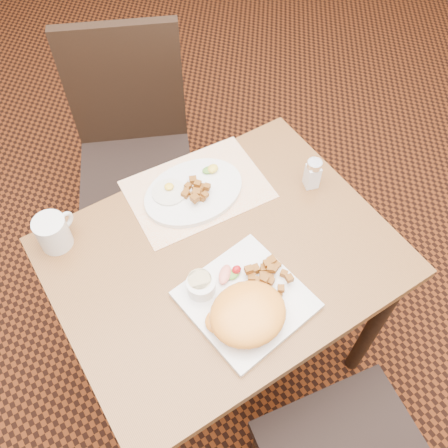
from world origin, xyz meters
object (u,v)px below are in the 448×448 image
chair_far (133,144)px  plate_oval (194,192)px  coffee_mug (53,232)px  table (224,274)px  plate_square (246,300)px  salt_shaker (313,173)px

chair_far → plate_oval: (-0.01, -0.48, 0.22)m
plate_oval → coffee_mug: 0.41m
table → coffee_mug: size_ratio=7.87×
plate_square → salt_shaker: (0.38, 0.22, 0.04)m
salt_shaker → coffee_mug: (-0.71, 0.21, -0.00)m
chair_far → salt_shaker: chair_far is taller
plate_oval → plate_square: bearing=-100.1°
chair_far → plate_oval: 0.53m
table → coffee_mug: bearing=142.4°
table → chair_far: (0.05, 0.71, -0.10)m
table → chair_far: chair_far is taller
coffee_mug → plate_oval: bearing=-8.0°
chair_far → plate_square: (-0.07, -0.85, 0.22)m
plate_square → salt_shaker: bearing=29.6°
table → chair_far: 0.71m
table → salt_shaker: 0.39m
table → coffee_mug: (-0.36, 0.28, 0.16)m
table → plate_square: 0.19m
table → plate_square: size_ratio=3.21×
chair_far → coffee_mug: chair_far is taller
chair_far → plate_square: chair_far is taller
chair_far → plate_oval: bearing=114.1°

